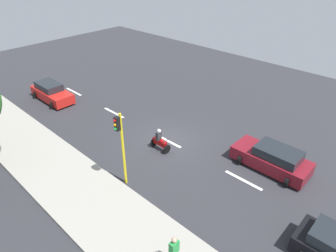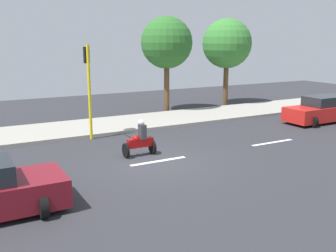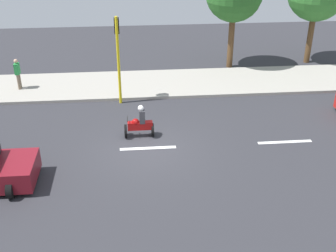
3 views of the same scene
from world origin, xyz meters
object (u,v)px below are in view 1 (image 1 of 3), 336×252
object	(u,v)px
car_red	(52,92)
traffic_light_corner	(121,141)
motorcycle	(160,141)
pedestrian_near_signal	(174,251)
car_maroon	(272,159)

from	to	relation	value
car_red	traffic_light_corner	world-z (taller)	traffic_light_corner
traffic_light_corner	motorcycle	bearing A→B (deg)	-166.66
traffic_light_corner	pedestrian_near_signal	bearing A→B (deg)	70.53
car_red	motorcycle	bearing A→B (deg)	95.17
car_red	traffic_light_corner	bearing A→B (deg)	78.40
pedestrian_near_signal	traffic_light_corner	world-z (taller)	traffic_light_corner
car_maroon	traffic_light_corner	distance (m)	9.09
car_maroon	motorcycle	world-z (taller)	motorcycle
car_red	motorcycle	distance (m)	12.19
car_maroon	motorcycle	bearing A→B (deg)	-63.17
car_maroon	pedestrian_near_signal	size ratio (longest dim) A/B	2.70
car_red	traffic_light_corner	size ratio (longest dim) A/B	1.00
motorcycle	traffic_light_corner	bearing A→B (deg)	13.34
traffic_light_corner	car_maroon	bearing A→B (deg)	142.16
pedestrian_near_signal	car_red	bearing A→B (deg)	-104.00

